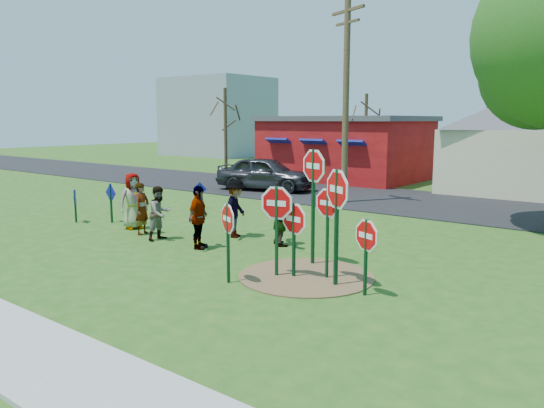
# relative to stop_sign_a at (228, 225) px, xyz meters

# --- Properties ---
(ground) EXTENTS (120.00, 120.00, 0.00)m
(ground) POSITION_rel_stop_sign_a_xyz_m (-3.37, 2.47, -1.33)
(ground) COLOR #215017
(ground) RESTS_ON ground
(road) EXTENTS (120.00, 7.50, 0.04)m
(road) POSITION_rel_stop_sign_a_xyz_m (-3.37, 13.97, -1.31)
(road) COLOR black
(road) RESTS_ON ground
(dirt_patch) EXTENTS (3.20, 3.20, 0.03)m
(dirt_patch) POSITION_rel_stop_sign_a_xyz_m (1.13, 1.47, -1.31)
(dirt_patch) COLOR brown
(dirt_patch) RESTS_ON ground
(red_building) EXTENTS (9.40, 7.69, 3.90)m
(red_building) POSITION_rel_stop_sign_a_xyz_m (-8.87, 20.47, 0.64)
(red_building) COLOR maroon
(red_building) RESTS_ON ground
(cream_house) EXTENTS (9.40, 9.40, 6.50)m
(cream_house) POSITION_rel_stop_sign_a_xyz_m (2.13, 20.47, 1.60)
(cream_house) COLOR beige
(cream_house) RESTS_ON ground
(distant_building) EXTENTS (10.00, 8.00, 8.00)m
(distant_building) POSITION_rel_stop_sign_a_xyz_m (-31.37, 32.47, 2.67)
(distant_building) COLOR #8C939E
(distant_building) RESTS_ON ground
(stop_sign_a) EXTENTS (0.85, 0.39, 1.94)m
(stop_sign_a) POSITION_rel_stop_sign_a_xyz_m (0.00, 0.00, 0.00)
(stop_sign_a) COLOR #0F3A1D
(stop_sign_a) RESTS_ON ground
(stop_sign_b) EXTENTS (1.09, 0.35, 3.10)m
(stop_sign_b) POSITION_rel_stop_sign_a_xyz_m (0.64, 2.48, 0.92)
(stop_sign_b) COLOR #0F3A1D
(stop_sign_b) RESTS_ON ground
(stop_sign_c) EXTENTS (1.07, 0.58, 2.77)m
(stop_sign_c) POSITION_rel_stop_sign_a_xyz_m (2.04, 1.30, 0.60)
(stop_sign_c) COLOR #0F3A1D
(stop_sign_c) RESTS_ON ground
(stop_sign_d) EXTENTS (0.92, 0.10, 2.25)m
(stop_sign_d) POSITION_rel_stop_sign_a_xyz_m (1.59, 1.64, 0.29)
(stop_sign_d) COLOR #0F3A1D
(stop_sign_d) RESTS_ON ground
(stop_sign_e) EXTENTS (1.02, 0.18, 1.91)m
(stop_sign_e) POSITION_rel_stop_sign_a_xyz_m (0.91, 1.27, -0.05)
(stop_sign_e) COLOR #0F3A1D
(stop_sign_e) RESTS_ON ground
(stop_sign_f) EXTENTS (0.88, 0.34, 1.76)m
(stop_sign_f) POSITION_rel_stop_sign_a_xyz_m (2.87, 1.12, -0.13)
(stop_sign_f) COLOR #0F3A1D
(stop_sign_f) RESTS_ON ground
(stop_sign_g) EXTENTS (1.05, 0.29, 2.29)m
(stop_sign_g) POSITION_rel_stop_sign_a_xyz_m (0.55, 1.08, 0.24)
(stop_sign_g) COLOR #0F3A1D
(stop_sign_g) RESTS_ON ground
(blue_diamond_a) EXTENTS (0.66, 0.32, 1.20)m
(blue_diamond_a) POSITION_rel_stop_sign_a_xyz_m (-9.23, 1.91, -0.60)
(blue_diamond_a) COLOR #0F3A1D
(blue_diamond_a) RESTS_ON ground
(blue_diamond_b) EXTENTS (0.69, 0.09, 1.43)m
(blue_diamond_b) POSITION_rel_stop_sign_a_xyz_m (-8.19, 2.69, -0.44)
(blue_diamond_b) COLOR #0F3A1D
(blue_diamond_b) RESTS_ON ground
(blue_diamond_c) EXTENTS (0.60, 0.28, 1.18)m
(blue_diamond_c) POSITION_rel_stop_sign_a_xyz_m (-7.92, 3.74, -0.60)
(blue_diamond_c) COLOR #0F3A1D
(blue_diamond_c) RESTS_ON ground
(blue_diamond_d) EXTENTS (0.51, 0.32, 1.12)m
(blue_diamond_d) POSITION_rel_stop_sign_a_xyz_m (-7.88, 6.82, -0.64)
(blue_diamond_d) COLOR #0F3A1D
(blue_diamond_d) RESTS_ON ground
(person_a) EXTENTS (0.85, 1.07, 1.91)m
(person_a) POSITION_rel_stop_sign_a_xyz_m (-6.68, 2.51, -0.37)
(person_a) COLOR #3B528A
(person_a) RESTS_ON ground
(person_b) EXTENTS (0.56, 0.70, 1.68)m
(person_b) POSITION_rel_stop_sign_a_xyz_m (-5.72, 2.12, -0.49)
(person_b) COLOR #297064
(person_b) RESTS_ON ground
(person_c) EXTENTS (0.65, 0.83, 1.66)m
(person_c) POSITION_rel_stop_sign_a_xyz_m (-4.65, 1.95, -0.49)
(person_c) COLOR #975337
(person_c) RESTS_ON ground
(person_d) EXTENTS (1.07, 1.35, 1.83)m
(person_d) POSITION_rel_stop_sign_a_xyz_m (-3.04, 3.66, -0.41)
(person_d) COLOR #2F3034
(person_d) RESTS_ON ground
(person_e) EXTENTS (0.80, 1.16, 1.83)m
(person_e) POSITION_rel_stop_sign_a_xyz_m (-2.87, 1.86, -0.41)
(person_e) COLOR #563460
(person_e) RESTS_ON ground
(person_f) EXTENTS (1.52, 1.34, 1.67)m
(person_f) POSITION_rel_stop_sign_a_xyz_m (-1.29, 3.66, -0.49)
(person_f) COLOR #1A482E
(person_f) RESTS_ON ground
(suv) EXTENTS (5.49, 3.23, 1.75)m
(suv) POSITION_rel_stop_sign_a_xyz_m (-9.25, 12.92, -0.41)
(suv) COLOR #2E2E34
(suv) RESTS_ON road
(utility_pole) EXTENTS (2.04, 0.95, 8.85)m
(utility_pole) POSITION_rel_stop_sign_a_xyz_m (-3.96, 11.90, 3.33)
(utility_pole) COLOR #4C3823
(utility_pole) RESTS_ON ground
(bare_tree_west) EXTENTS (1.80, 1.80, 5.41)m
(bare_tree_west) POSITION_rel_stop_sign_a_xyz_m (-12.24, 13.11, 2.17)
(bare_tree_west) COLOR #382819
(bare_tree_west) RESTS_ON ground
(bare_tree_east) EXTENTS (1.80, 1.80, 5.08)m
(bare_tree_east) POSITION_rel_stop_sign_a_xyz_m (-5.92, 17.47, 1.96)
(bare_tree_east) COLOR #382819
(bare_tree_east) RESTS_ON ground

